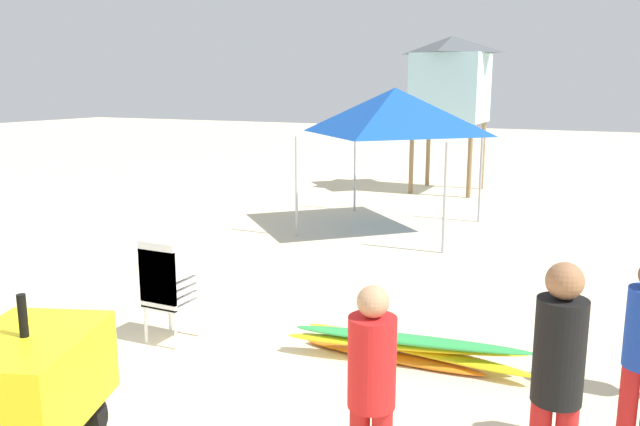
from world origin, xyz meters
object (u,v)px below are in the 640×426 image
(stacked_plastic_chairs, at_px, (165,284))
(popup_canopy, at_px, (395,111))
(lifeguard_tower, at_px, (451,79))
(lifeguard_near_left, at_px, (372,386))
(surfboard_pile, at_px, (405,347))
(lifeguard_near_right, at_px, (557,376))

(stacked_plastic_chairs, distance_m, popup_canopy, 6.90)
(stacked_plastic_chairs, relative_size, lifeguard_tower, 0.29)
(lifeguard_near_left, bearing_deg, popup_canopy, 108.50)
(stacked_plastic_chairs, xyz_separation_m, lifeguard_near_left, (3.13, -1.73, 0.22))
(lifeguard_near_left, bearing_deg, stacked_plastic_chairs, 151.17)
(lifeguard_tower, bearing_deg, popup_canopy, -87.42)
(surfboard_pile, bearing_deg, popup_canopy, 110.70)
(lifeguard_near_left, relative_size, popup_canopy, 0.55)
(stacked_plastic_chairs, relative_size, popup_canopy, 0.41)
(lifeguard_near_left, xyz_separation_m, lifeguard_tower, (-3.04, 13.52, 2.10))
(surfboard_pile, distance_m, lifeguard_near_right, 2.74)
(surfboard_pile, xyz_separation_m, lifeguard_near_right, (1.66, -2.00, 0.88))
(stacked_plastic_chairs, relative_size, lifeguard_near_right, 0.67)
(lifeguard_tower, bearing_deg, stacked_plastic_chairs, -90.43)
(lifeguard_near_right, xyz_separation_m, popup_canopy, (-3.92, 7.99, 1.33))
(stacked_plastic_chairs, height_order, lifeguard_tower, lifeguard_tower)
(lifeguard_near_right, height_order, popup_canopy, popup_canopy)
(lifeguard_near_left, distance_m, lifeguard_tower, 14.01)
(lifeguard_near_right, distance_m, lifeguard_tower, 13.88)
(stacked_plastic_chairs, bearing_deg, lifeguard_near_right, -17.11)
(lifeguard_near_left, relative_size, lifeguard_near_right, 0.90)
(lifeguard_near_right, xyz_separation_m, lifeguard_tower, (-4.15, 13.10, 1.98))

